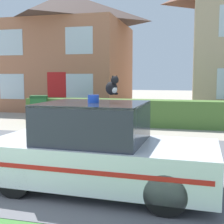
{
  "coord_description": "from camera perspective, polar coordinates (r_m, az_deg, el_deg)",
  "views": [
    {
      "loc": [
        2.73,
        -2.25,
        1.92
      ],
      "look_at": [
        0.9,
        4.98,
        1.05
      ],
      "focal_mm": 50.0,
      "sensor_mm": 36.0,
      "label": 1
    }
  ],
  "objects": [
    {
      "name": "cat",
      "position": [
        5.06,
        0.05,
        4.61
      ],
      "size": [
        0.3,
        0.37,
        0.32
      ],
      "rotation": [
        0.0,
        0.0,
        5.47
      ],
      "color": "black",
      "rests_on": "police_car"
    },
    {
      "name": "garden_hedge",
      "position": [
        11.97,
        7.18,
        -0.21
      ],
      "size": [
        10.1,
        0.87,
        1.01
      ],
      "primitive_type": "cube",
      "color": "#4C7233",
      "rests_on": "ground"
    },
    {
      "name": "house_left",
      "position": [
        18.94,
        -8.25,
        11.11
      ],
      "size": [
        7.11,
        6.29,
        6.71
      ],
      "color": "#A86B4C",
      "rests_on": "ground"
    },
    {
      "name": "wheelie_bin",
      "position": [
        12.77,
        -13.17,
        0.42
      ],
      "size": [
        0.82,
        0.76,
        1.14
      ],
      "rotation": [
        0.0,
        0.0,
        0.37
      ],
      "color": "#23662D",
      "rests_on": "ground"
    },
    {
      "name": "police_car",
      "position": [
        5.26,
        -2.54,
        -6.98
      ],
      "size": [
        3.86,
        1.74,
        1.6
      ],
      "rotation": [
        0.0,
        0.0,
        -0.03
      ],
      "color": "black",
      "rests_on": "road_strip"
    },
    {
      "name": "road_strip",
      "position": [
        7.35,
        -8.23,
        -8.52
      ],
      "size": [
        28.0,
        6.06,
        0.01
      ],
      "primitive_type": "cube",
      "color": "#5B5B60",
      "rests_on": "ground"
    }
  ]
}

